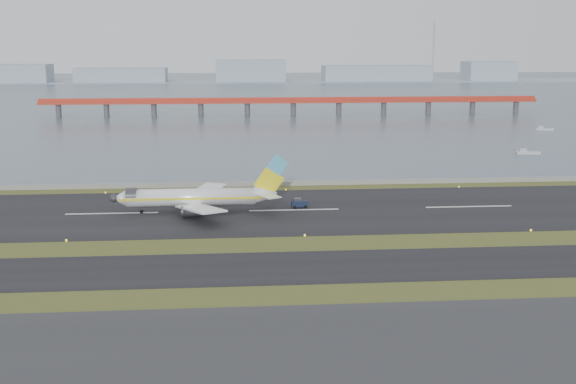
{
  "coord_description": "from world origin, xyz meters",
  "views": [
    {
      "loc": [
        -14.55,
        -126.12,
        36.06
      ],
      "look_at": [
        -2.03,
        22.0,
        5.84
      ],
      "focal_mm": 45.0,
      "sensor_mm": 36.0,
      "label": 1
    }
  ],
  "objects": [
    {
      "name": "ground",
      "position": [
        0.0,
        0.0,
        0.0
      ],
      "size": [
        1000.0,
        1000.0,
        0.0
      ],
      "primitive_type": "plane",
      "color": "#374518",
      "rests_on": "ground"
    },
    {
      "name": "taxiway_strip",
      "position": [
        0.0,
        -12.0,
        0.05
      ],
      "size": [
        1000.0,
        18.0,
        0.1
      ],
      "primitive_type": "cube",
      "color": "black",
      "rests_on": "ground"
    },
    {
      "name": "runway_strip",
      "position": [
        0.0,
        30.0,
        0.05
      ],
      "size": [
        1000.0,
        45.0,
        0.1
      ],
      "primitive_type": "cube",
      "color": "black",
      "rests_on": "ground"
    },
    {
      "name": "seawall",
      "position": [
        0.0,
        60.0,
        0.5
      ],
      "size": [
        1000.0,
        2.5,
        1.0
      ],
      "primitive_type": "cube",
      "color": "gray",
      "rests_on": "ground"
    },
    {
      "name": "bay_water",
      "position": [
        0.0,
        460.0,
        0.0
      ],
      "size": [
        1400.0,
        800.0,
        1.3
      ],
      "primitive_type": "cube",
      "color": "#465764",
      "rests_on": "ground"
    },
    {
      "name": "red_pier",
      "position": [
        20.0,
        250.0,
        7.28
      ],
      "size": [
        260.0,
        5.0,
        10.2
      ],
      "color": "#B5301F",
      "rests_on": "ground"
    },
    {
      "name": "far_shoreline",
      "position": [
        13.62,
        620.0,
        6.07
      ],
      "size": [
        1400.0,
        80.0,
        60.5
      ],
      "color": "#9AA9B6",
      "rests_on": "ground"
    },
    {
      "name": "airliner",
      "position": [
        -21.08,
        29.66,
        3.46
      ],
      "size": [
        38.52,
        32.89,
        12.8
      ],
      "color": "white",
      "rests_on": "ground"
    },
    {
      "name": "pushback_tug",
      "position": [
        1.35,
        32.32,
        1.1
      ],
      "size": [
        3.65,
        2.3,
        2.26
      ],
      "rotation": [
        0.0,
        0.0,
        0.07
      ],
      "color": "#121B31",
      "rests_on": "ground"
    },
    {
      "name": "workboat_near",
      "position": [
        86.51,
        107.86,
        0.61
      ],
      "size": [
        8.22,
        3.6,
        1.93
      ],
      "rotation": [
        0.0,
        0.0,
        -0.14
      ],
      "color": "#B6B6BA",
      "rests_on": "ground"
    },
    {
      "name": "workboat_far",
      "position": [
        122.33,
        175.0,
        0.59
      ],
      "size": [
        8.1,
        4.46,
        1.88
      ],
      "rotation": [
        0.0,
        0.0,
        -0.28
      ],
      "color": "#B6B6BA",
      "rests_on": "ground"
    }
  ]
}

